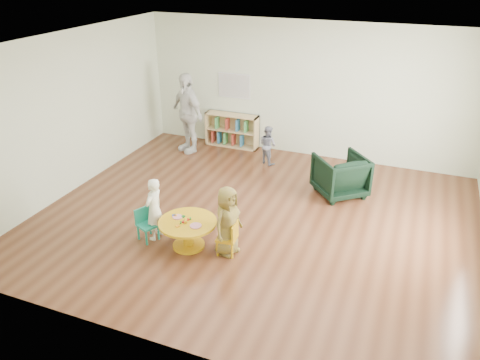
% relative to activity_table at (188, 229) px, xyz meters
% --- Properties ---
extents(room, '(7.10, 7.00, 2.80)m').
position_rel_activity_table_xyz_m(room, '(0.67, 1.14, 1.59)').
color(room, '#552D1A').
rests_on(room, ground).
extents(activity_table, '(0.86, 0.86, 0.47)m').
position_rel_activity_table_xyz_m(activity_table, '(0.00, 0.00, 0.00)').
color(activity_table, gold).
rests_on(activity_table, ground).
extents(kid_chair_left, '(0.36, 0.36, 0.51)m').
position_rel_activity_table_xyz_m(kid_chair_left, '(-0.69, -0.04, -0.02)').
color(kid_chair_left, '#1B977C').
rests_on(kid_chair_left, ground).
extents(kid_chair_right, '(0.30, 0.30, 0.51)m').
position_rel_activity_table_xyz_m(kid_chair_right, '(0.64, 0.06, -0.02)').
color(kid_chair_right, gold).
rests_on(kid_chair_right, ground).
extents(bookshelf, '(1.20, 0.30, 0.75)m').
position_rel_activity_table_xyz_m(bookshelf, '(-0.96, 4.00, 0.07)').
color(bookshelf, tan).
rests_on(bookshelf, ground).
extents(alphabet_poster, '(0.74, 0.01, 0.54)m').
position_rel_activity_table_xyz_m(alphabet_poster, '(-0.94, 4.13, 1.05)').
color(alphabet_poster, white).
rests_on(alphabet_poster, ground).
extents(armchair, '(1.15, 1.15, 0.75)m').
position_rel_activity_table_xyz_m(armchair, '(1.76, 2.51, 0.08)').
color(armchair, black).
rests_on(armchair, ground).
extents(child_left, '(0.27, 0.38, 0.99)m').
position_rel_activity_table_xyz_m(child_left, '(-0.58, 0.03, 0.20)').
color(child_left, white).
rests_on(child_left, ground).
extents(child_right, '(0.46, 0.59, 1.05)m').
position_rel_activity_table_xyz_m(child_right, '(0.60, 0.08, 0.23)').
color(child_right, gold).
rests_on(child_right, ground).
extents(toddler, '(0.49, 0.45, 0.81)m').
position_rel_activity_table_xyz_m(toddler, '(0.11, 3.36, 0.11)').
color(toddler, '#1A2242').
rests_on(toddler, ground).
extents(adult_caretaker, '(1.09, 0.86, 1.73)m').
position_rel_activity_table_xyz_m(adult_caretaker, '(-1.73, 3.37, 0.57)').
color(adult_caretaker, white).
rests_on(adult_caretaker, ground).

